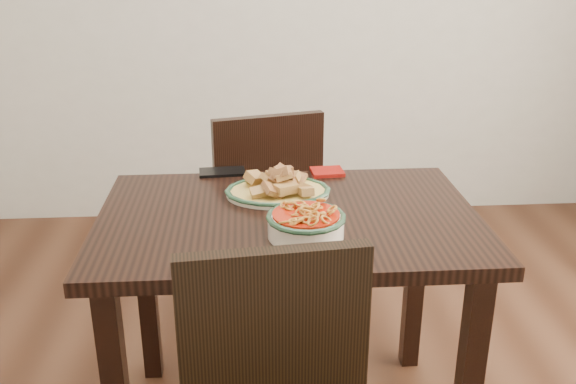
{
  "coord_description": "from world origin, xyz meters",
  "views": [
    {
      "loc": [
        -0.24,
        -1.7,
        1.49
      ],
      "look_at": [
        -0.12,
        0.01,
        0.81
      ],
      "focal_mm": 40.0,
      "sensor_mm": 36.0,
      "label": 1
    }
  ],
  "objects": [
    {
      "name": "smartphone",
      "position": [
        -0.32,
        0.35,
        0.76
      ],
      "size": [
        0.16,
        0.09,
        0.01
      ],
      "primitive_type": "cube",
      "rotation": [
        0.0,
        0.0,
        0.07
      ],
      "color": "black",
      "rests_on": "dining_table"
    },
    {
      "name": "noodle_bowl",
      "position": [
        -0.09,
        -0.16,
        0.79
      ],
      "size": [
        0.21,
        0.21,
        0.08
      ],
      "color": "white",
      "rests_on": "dining_table"
    },
    {
      "name": "fish_plate",
      "position": [
        -0.14,
        0.13,
        0.79
      ],
      "size": [
        0.32,
        0.25,
        0.11
      ],
      "color": "beige",
      "rests_on": "dining_table"
    },
    {
      "name": "dining_table",
      "position": [
        -0.12,
        -0.01,
        0.64
      ],
      "size": [
        1.09,
        0.73,
        0.75
      ],
      "color": "black",
      "rests_on": "ground"
    },
    {
      "name": "napkin",
      "position": [
        0.03,
        0.32,
        0.76
      ],
      "size": [
        0.11,
        0.1,
        0.01
      ],
      "primitive_type": "cube",
      "rotation": [
        0.0,
        0.0,
        0.08
      ],
      "color": "maroon",
      "rests_on": "dining_table"
    },
    {
      "name": "chair_far",
      "position": [
        -0.18,
        0.67,
        0.5
      ],
      "size": [
        0.51,
        0.51,
        0.89
      ],
      "rotation": [
        0.0,
        0.0,
        3.39
      ],
      "color": "black",
      "rests_on": "ground"
    }
  ]
}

